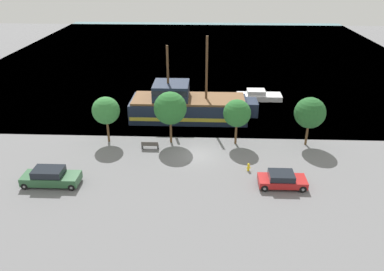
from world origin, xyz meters
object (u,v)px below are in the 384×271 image
moored_boat_dockside (258,96)px  parked_car_curb_front (51,177)px  fire_hydrant (248,167)px  pirate_ship (188,106)px  parked_car_curb_mid (282,180)px  bench_promenade_east (150,145)px

moored_boat_dockside → parked_car_curb_front: size_ratio=1.25×
moored_boat_dockside → fire_hydrant: size_ratio=8.11×
pirate_ship → parked_car_curb_front: size_ratio=3.10×
parked_car_curb_mid → fire_hydrant: parked_car_curb_mid is taller
pirate_ship → moored_boat_dockside: pirate_ship is taller
pirate_ship → fire_hydrant: pirate_ship is taller
pirate_ship → parked_car_curb_front: (-11.26, -15.50, -0.90)m
moored_boat_dockside → pirate_ship: bearing=-142.9°
parked_car_curb_front → bench_promenade_east: (7.75, 7.10, -0.33)m
parked_car_curb_front → fire_hydrant: (17.64, 3.09, -0.36)m
parked_car_curb_mid → fire_hydrant: bearing=136.1°
fire_hydrant → bench_promenade_east: bearing=157.9°
parked_car_curb_mid → moored_boat_dockside: bearing=88.5°
moored_boat_dockside → bench_promenade_east: bearing=-129.9°
pirate_ship → moored_boat_dockside: (9.62, 7.27, -1.15)m
pirate_ship → bench_promenade_east: size_ratio=8.72×
pirate_ship → parked_car_curb_mid: (9.03, -14.96, -0.99)m
parked_car_curb_mid → bench_promenade_east: 14.15m
moored_boat_dockside → parked_car_curb_mid: 22.24m
pirate_ship → fire_hydrant: (6.38, -12.42, -1.25)m
moored_boat_dockside → bench_promenade_east: 20.44m
pirate_ship → parked_car_curb_mid: 17.50m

